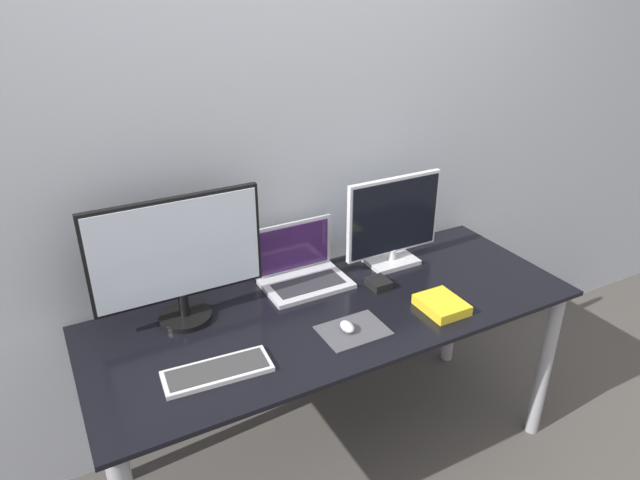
% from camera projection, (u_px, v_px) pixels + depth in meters
% --- Properties ---
extents(wall_back, '(7.00, 0.05, 2.50)m').
position_uv_depth(wall_back, '(285.00, 156.00, 2.31)').
color(wall_back, silver).
rests_on(wall_back, ground_plane).
extents(desk, '(1.88, 0.73, 0.76)m').
position_uv_depth(desk, '(336.00, 336.00, 2.24)').
color(desk, black).
rests_on(desk, ground_plane).
extents(monitor_left, '(0.62, 0.20, 0.48)m').
position_uv_depth(monitor_left, '(178.00, 257.00, 2.01)').
color(monitor_left, black).
rests_on(monitor_left, desk).
extents(monitor_right, '(0.45, 0.15, 0.40)m').
position_uv_depth(monitor_right, '(393.00, 222.00, 2.43)').
color(monitor_right, silver).
rests_on(monitor_right, desk).
extents(laptop, '(0.35, 0.24, 0.24)m').
position_uv_depth(laptop, '(301.00, 268.00, 2.35)').
color(laptop, silver).
rests_on(laptop, desk).
extents(keyboard, '(0.36, 0.16, 0.02)m').
position_uv_depth(keyboard, '(217.00, 371.00, 1.84)').
color(keyboard, silver).
rests_on(keyboard, desk).
extents(mousepad, '(0.24, 0.18, 0.00)m').
position_uv_depth(mousepad, '(353.00, 330.00, 2.05)').
color(mousepad, '#47474C').
rests_on(mousepad, desk).
extents(mouse, '(0.04, 0.07, 0.03)m').
position_uv_depth(mouse, '(347.00, 327.00, 2.04)').
color(mouse, silver).
rests_on(mouse, mousepad).
extents(book, '(0.15, 0.18, 0.04)m').
position_uv_depth(book, '(442.00, 305.00, 2.17)').
color(book, yellow).
rests_on(book, desk).
extents(power_brick, '(0.08, 0.09, 0.03)m').
position_uv_depth(power_brick, '(379.00, 283.00, 2.32)').
color(power_brick, black).
rests_on(power_brick, desk).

